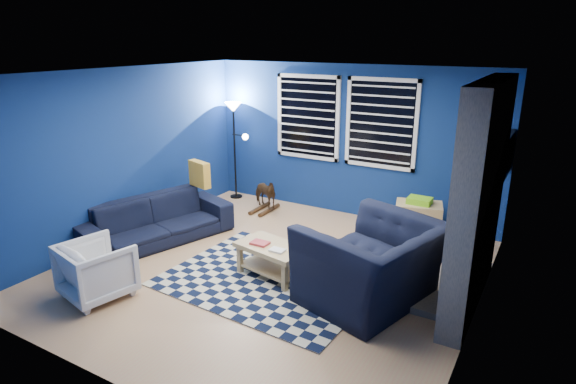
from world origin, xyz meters
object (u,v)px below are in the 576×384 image
(sofa, at_px, (156,221))
(armchair_bent, at_px, (97,270))
(rocking_horse, at_px, (264,193))
(floor_lamp, at_px, (234,120))
(cabinet, at_px, (418,220))
(armchair_big, at_px, (372,264))
(tv, at_px, (506,157))
(coffee_table, at_px, (272,254))

(sofa, distance_m, armchair_bent, 1.62)
(rocking_horse, height_order, floor_lamp, floor_lamp)
(floor_lamp, bearing_deg, cabinet, -3.80)
(armchair_big, bearing_deg, rocking_horse, -109.38)
(floor_lamp, bearing_deg, sofa, -85.57)
(tv, distance_m, armchair_big, 2.49)
(tv, height_order, armchair_bent, tv)
(coffee_table, xyz_separation_m, cabinet, (1.25, 2.12, -0.02))
(coffee_table, distance_m, cabinet, 2.46)
(cabinet, bearing_deg, floor_lamp, 161.01)
(sofa, relative_size, armchair_bent, 3.02)
(sofa, bearing_deg, armchair_bent, -141.82)
(coffee_table, bearing_deg, sofa, 177.45)
(armchair_big, height_order, floor_lamp, floor_lamp)
(floor_lamp, bearing_deg, coffee_table, -46.39)
(coffee_table, height_order, floor_lamp, floor_lamp)
(cabinet, bearing_deg, tv, -15.98)
(tv, relative_size, armchair_big, 0.69)
(sofa, height_order, cabinet, sofa)
(armchair_big, distance_m, rocking_horse, 3.30)
(coffee_table, relative_size, cabinet, 1.29)
(tv, bearing_deg, cabinet, 179.22)
(tv, xyz_separation_m, rocking_horse, (-3.72, -0.13, -1.07))
(armchair_bent, distance_m, cabinet, 4.49)
(sofa, height_order, armchair_bent, armchair_bent)
(rocking_horse, xyz_separation_m, coffee_table, (1.38, -1.97, -0.02))
(tv, xyz_separation_m, coffee_table, (-2.33, -2.11, -1.09))
(armchair_big, bearing_deg, coffee_table, -71.63)
(armchair_bent, relative_size, cabinet, 0.97)
(rocking_horse, bearing_deg, sofa, 178.93)
(armchair_bent, xyz_separation_m, cabinet, (2.75, 3.55, -0.05))
(cabinet, bearing_deg, armchair_big, -104.07)
(armchair_big, bearing_deg, tv, 169.71)
(rocking_horse, height_order, cabinet, cabinet)
(coffee_table, bearing_deg, tv, 42.13)
(armchair_bent, bearing_deg, armchair_big, -139.22)
(sofa, bearing_deg, rocking_horse, -2.41)
(tv, height_order, rocking_horse, tv)
(cabinet, relative_size, floor_lamp, 0.42)
(sofa, xyz_separation_m, rocking_horse, (0.69, 1.88, 0.01))
(sofa, relative_size, coffee_table, 2.27)
(sofa, distance_m, coffee_table, 2.07)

